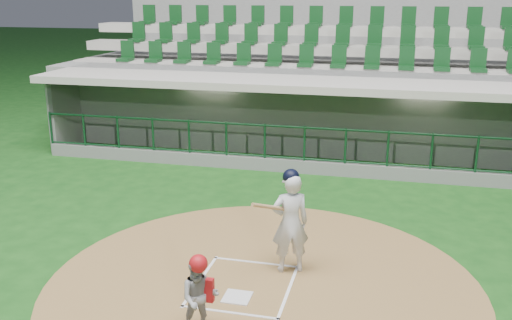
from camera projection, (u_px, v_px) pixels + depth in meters
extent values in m
plane|color=#124112|center=(248.00, 278.00, 9.67)|extent=(120.00, 120.00, 0.00)
cylinder|color=brown|center=(263.00, 285.00, 9.41)|extent=(7.20, 7.20, 0.01)
cube|color=silver|center=(237.00, 297.00, 9.01)|extent=(0.43, 0.43, 0.02)
cube|color=white|center=(200.00, 280.00, 9.56)|extent=(0.05, 1.80, 0.01)
cube|color=white|center=(288.00, 291.00, 9.22)|extent=(0.05, 1.80, 0.01)
cube|color=silver|center=(256.00, 262.00, 10.18)|extent=(1.55, 0.05, 0.01)
cube|color=silver|center=(229.00, 312.00, 8.59)|extent=(1.55, 0.05, 0.01)
cube|color=gray|center=(312.00, 175.00, 16.81)|extent=(15.00, 3.00, 0.10)
cube|color=gray|center=(320.00, 118.00, 17.90)|extent=(15.00, 0.20, 2.70)
cube|color=#B4B09F|center=(320.00, 110.00, 17.72)|extent=(13.50, 0.04, 0.90)
cube|color=slate|center=(79.00, 116.00, 18.11)|extent=(0.20, 3.00, 2.70)
cube|color=#A59F95|center=(313.00, 80.00, 15.77)|extent=(15.40, 3.50, 0.20)
cube|color=slate|center=(304.00, 168.00, 15.17)|extent=(15.00, 0.15, 0.40)
cube|color=black|center=(305.00, 110.00, 14.72)|extent=(15.00, 0.01, 0.95)
cube|color=brown|center=(317.00, 157.00, 17.71)|extent=(12.75, 0.40, 0.45)
cube|color=white|center=(213.00, 80.00, 16.72)|extent=(1.30, 0.35, 0.04)
cube|color=white|center=(425.00, 88.00, 15.35)|extent=(1.30, 0.35, 0.04)
imported|color=maroon|center=(146.00, 128.00, 18.48)|extent=(1.26, 0.84, 1.82)
imported|color=maroon|center=(253.00, 137.00, 17.62)|extent=(1.04, 0.66, 1.65)
imported|color=#B51317|center=(366.00, 142.00, 16.92)|extent=(0.97, 0.80, 1.71)
imported|color=maroon|center=(493.00, 155.00, 15.97)|extent=(1.45, 0.57, 1.52)
cube|color=gray|center=(327.00, 99.00, 19.35)|extent=(17.00, 6.50, 2.50)
cube|color=#9C968D|center=(322.00, 71.00, 17.63)|extent=(16.60, 0.95, 0.30)
cube|color=gray|center=(327.00, 50.00, 18.36)|extent=(16.60, 0.95, 0.30)
cube|color=#A19C92|center=(331.00, 30.00, 19.08)|extent=(16.60, 0.95, 0.30)
cube|color=slate|center=(339.00, 49.00, 22.08)|extent=(17.00, 0.25, 5.05)
imported|color=silver|center=(290.00, 223.00, 9.66)|extent=(0.76, 0.64, 1.76)
sphere|color=black|center=(291.00, 177.00, 9.42)|extent=(0.28, 0.28, 0.28)
cylinder|color=#A5784B|center=(273.00, 207.00, 9.38)|extent=(0.58, 0.79, 0.39)
imported|color=gray|center=(199.00, 297.00, 7.93)|extent=(0.67, 0.61, 1.13)
sphere|color=#AB1217|center=(198.00, 264.00, 7.78)|extent=(0.26, 0.26, 0.26)
cube|color=#A91218|center=(203.00, 289.00, 8.06)|extent=(0.32, 0.10, 0.35)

